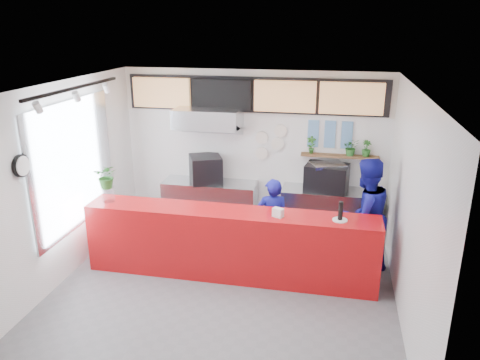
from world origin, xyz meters
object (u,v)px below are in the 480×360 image
Objects in this scene: panini_oven at (206,169)px; espresso_machine at (327,177)px; service_counter at (230,244)px; staff_right at (364,216)px; pepper_mill at (341,211)px; staff_center at (272,221)px.

panini_oven is 2.27m from espresso_machine.
service_counter is 2.14m from staff_right.
pepper_mill is at bearing 25.34° from staff_right.
service_counter is 2.09m from panini_oven.
staff_right is at bearing -46.67° from panini_oven.
staff_center is 5.33× the size of pepper_mill.
pepper_mill is (1.06, -0.62, 0.52)m from staff_center.
panini_oven is 0.30× the size of staff_right.
staff_center is (1.45, -1.21, -0.43)m from panini_oven.
service_counter is at bearing 178.84° from pepper_mill.
staff_right is 6.84× the size of pepper_mill.
panini_oven is at bearing 143.93° from pepper_mill.
panini_oven reaches higher than pepper_mill.
pepper_mill is at bearing -73.61° from espresso_machine.
staff_right reaches higher than staff_center.
staff_right is at bearing 17.02° from service_counter.
panini_oven is at bearing -56.68° from staff_right.
panini_oven is 0.39× the size of staff_center.
staff_right is (0.62, -1.18, -0.21)m from espresso_machine.
staff_right is (1.44, 0.03, 0.21)m from staff_center.
staff_center is 1.34m from pepper_mill.
espresso_machine is (1.40, 1.80, 0.59)m from service_counter.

